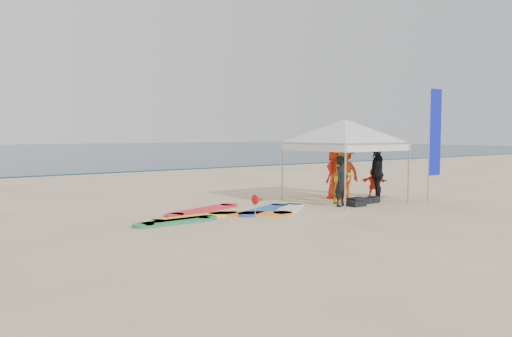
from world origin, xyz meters
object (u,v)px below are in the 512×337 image
at_px(person_yellow, 344,177).
at_px(person_orange_a, 344,173).
at_px(marker_pennant, 259,199).
at_px(surfboard_spread, 230,213).
at_px(person_black_b, 377,173).
at_px(person_orange_b, 336,173).
at_px(canopy_tent, 345,120).
at_px(feather_flag, 435,134).
at_px(person_seated, 374,182).
at_px(person_black_a, 342,181).

distance_m(person_yellow, person_orange_a, 0.84).
relative_size(marker_pennant, surfboard_spread, 0.12).
bearing_deg(person_black_b, person_orange_b, -96.90).
bearing_deg(person_yellow, person_black_b, -18.28).
height_order(person_yellow, person_black_b, person_black_b).
distance_m(person_orange_a, person_orange_b, 0.43).
relative_size(canopy_tent, feather_flag, 1.08).
bearing_deg(person_black_b, canopy_tent, -64.36).
distance_m(person_orange_b, marker_pennant, 4.85).
bearing_deg(person_orange_a, marker_pennant, 21.13).
bearing_deg(feather_flag, marker_pennant, 172.67).
bearing_deg(person_seated, surfboard_spread, 66.57).
bearing_deg(surfboard_spread, marker_pennant, -70.04).
distance_m(canopy_tent, feather_flag, 2.99).
relative_size(person_seated, feather_flag, 0.27).
bearing_deg(person_seated, person_orange_a, 64.19).
height_order(person_orange_b, person_seated, person_orange_b).
height_order(person_black_a, person_seated, person_black_a).
relative_size(person_black_b, surfboard_spread, 0.34).
relative_size(person_black_b, person_seated, 1.83).
relative_size(feather_flag, surfboard_spread, 0.70).
height_order(person_yellow, person_orange_b, person_orange_b).
xyz_separation_m(person_orange_a, person_seated, (1.51, 0.01, -0.40)).
distance_m(person_black_a, canopy_tent, 2.26).
height_order(person_orange_a, person_black_b, person_black_b).
xyz_separation_m(person_black_b, marker_pennant, (-5.14, -0.33, -0.46)).
relative_size(person_black_a, canopy_tent, 0.38).
xyz_separation_m(person_orange_a, marker_pennant, (-4.53, -1.23, -0.43)).
distance_m(person_black_b, canopy_tent, 2.09).
bearing_deg(feather_flag, person_orange_b, 128.98).
relative_size(person_black_b, canopy_tent, 0.46).
bearing_deg(marker_pennant, person_black_a, 3.11).
bearing_deg(person_orange_b, person_black_b, 97.56).
distance_m(person_black_b, person_seated, 1.34).
relative_size(person_orange_a, surfboard_spread, 0.34).
distance_m(person_orange_a, canopy_tent, 1.85).
bearing_deg(person_orange_b, canopy_tent, 48.36).
distance_m(marker_pennant, surfboard_spread, 1.08).
relative_size(person_seated, canopy_tent, 0.25).
bearing_deg(person_orange_a, person_black_b, 130.58).
bearing_deg(marker_pennant, feather_flag, -7.33).
height_order(person_black_b, canopy_tent, canopy_tent).
bearing_deg(person_orange_b, person_orange_a, 71.56).
bearing_deg(person_orange_a, person_seated, -173.46).
bearing_deg(person_black_a, person_seated, 4.49).
bearing_deg(surfboard_spread, person_black_a, -11.36).
height_order(person_orange_a, canopy_tent, canopy_tent).
xyz_separation_m(canopy_tent, feather_flag, (2.36, -1.78, -0.46)).
height_order(person_seated, marker_pennant, person_seated).
bearing_deg(surfboard_spread, person_black_b, -6.05).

